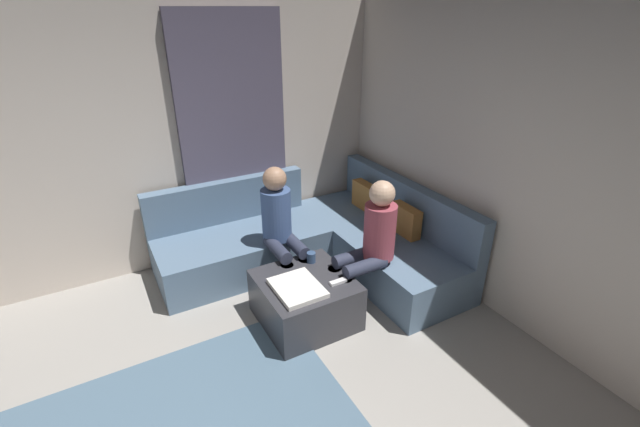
{
  "coord_description": "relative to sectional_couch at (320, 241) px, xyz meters",
  "views": [
    {
      "loc": [
        1.34,
        -0.04,
        2.5
      ],
      "look_at": [
        -1.63,
        1.63,
        0.85
      ],
      "focal_mm": 24.06,
      "sensor_mm": 36.0,
      "label": 1
    }
  ],
  "objects": [
    {
      "name": "wall_back",
      "position": [
        2.08,
        1.06,
        1.07
      ],
      "size": [
        6.0,
        0.12,
        2.7
      ],
      "primitive_type": "cube",
      "color": "beige",
      "rests_on": "ground_plane"
    },
    {
      "name": "wall_left",
      "position": [
        -0.86,
        -1.88,
        1.07
      ],
      "size": [
        0.12,
        6.0,
        2.7
      ],
      "primitive_type": "cube",
      "color": "beige",
      "rests_on": "ground_plane"
    },
    {
      "name": "curtain_panel",
      "position": [
        -0.76,
        -0.58,
        0.97
      ],
      "size": [
        0.06,
        1.1,
        2.5
      ],
      "primitive_type": "cube",
      "color": "#595166",
      "rests_on": "ground_plane"
    },
    {
      "name": "sectional_couch",
      "position": [
        0.0,
        0.0,
        0.0
      ],
      "size": [
        2.1,
        2.55,
        0.87
      ],
      "color": "slate",
      "rests_on": "ground_plane"
    },
    {
      "name": "ottoman",
      "position": [
        0.73,
        -0.55,
        -0.07
      ],
      "size": [
        0.76,
        0.76,
        0.42
      ],
      "primitive_type": "cube",
      "color": "#333338",
      "rests_on": "ground_plane"
    },
    {
      "name": "folded_blanket",
      "position": [
        0.83,
        -0.67,
        0.16
      ],
      "size": [
        0.44,
        0.36,
        0.04
      ],
      "primitive_type": "cube",
      "color": "white",
      "rests_on": "ottoman"
    },
    {
      "name": "coffee_mug",
      "position": [
        0.51,
        -0.37,
        0.19
      ],
      "size": [
        0.08,
        0.08,
        0.1
      ],
      "primitive_type": "cylinder",
      "color": "#334C72",
      "rests_on": "ottoman"
    },
    {
      "name": "game_remote",
      "position": [
        0.91,
        -0.33,
        0.15
      ],
      "size": [
        0.05,
        0.15,
        0.02
      ],
      "primitive_type": "cube",
      "color": "white",
      "rests_on": "ottoman"
    },
    {
      "name": "person_on_couch_back",
      "position": [
        0.8,
        0.06,
        0.38
      ],
      "size": [
        0.3,
        0.6,
        1.2
      ],
      "rotation": [
        0.0,
        0.0,
        3.14
      ],
      "color": "#2D3347",
      "rests_on": "ground_plane"
    },
    {
      "name": "person_on_couch_side",
      "position": [
        0.15,
        -0.5,
        0.38
      ],
      "size": [
        0.6,
        0.3,
        1.2
      ],
      "rotation": [
        0.0,
        0.0,
        -1.57
      ],
      "color": "#2D3347",
      "rests_on": "ground_plane"
    }
  ]
}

